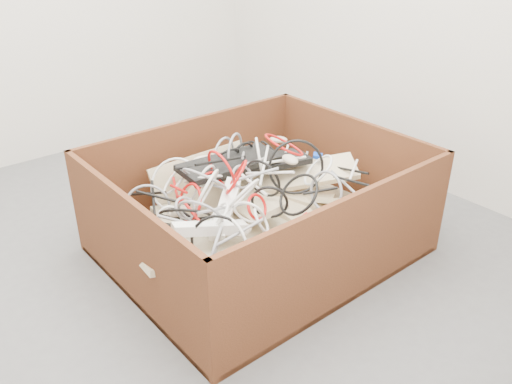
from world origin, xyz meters
TOP-DOWN VIEW (x-y plane):
  - ground at (0.00, 0.00)m, footprint 3.00×3.00m
  - cardboard_box at (0.26, -0.24)m, footprint 1.31×1.09m
  - keyboard_pile at (0.31, -0.21)m, footprint 1.24×0.91m
  - mice_scatter at (0.28, -0.23)m, footprint 0.92×0.78m
  - power_strip_left at (0.04, -0.33)m, footprint 0.29×0.27m
  - power_strip_right at (-0.10, -0.41)m, footprint 0.30×0.15m
  - vga_plug at (0.67, -0.23)m, footprint 0.06×0.06m
  - cable_tangle at (0.12, -0.26)m, footprint 1.08×0.89m

SIDE VIEW (x-z plane):
  - ground at x=0.00m, z-range 0.00..0.00m
  - cardboard_box at x=0.26m, z-range -0.14..0.39m
  - keyboard_pile at x=0.31m, z-range 0.11..0.44m
  - power_strip_right at x=-0.10m, z-range 0.30..0.39m
  - power_strip_left at x=0.04m, z-range 0.28..0.42m
  - mice_scatter at x=0.28m, z-range 0.25..0.46m
  - vga_plug at x=0.67m, z-range 0.36..0.39m
  - cable_tangle at x=0.12m, z-range 0.16..0.61m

